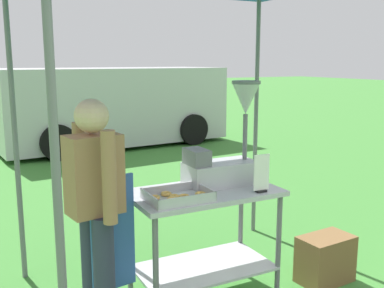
% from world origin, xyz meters
% --- Properties ---
extents(ground_plane, '(70.00, 70.00, 0.00)m').
position_xyz_m(ground_plane, '(0.00, 6.00, 0.00)').
color(ground_plane, '#3D7F33').
extents(donut_cart, '(1.11, 0.62, 0.89)m').
position_xyz_m(donut_cart, '(-0.23, 1.03, 0.65)').
color(donut_cart, '#B7B7BC').
rests_on(donut_cart, ground).
extents(donut_tray, '(0.44, 0.32, 0.07)m').
position_xyz_m(donut_tray, '(-0.50, 0.91, 0.91)').
color(donut_tray, '#B7B7BC').
rests_on(donut_tray, donut_cart).
extents(donut_fryer, '(0.61, 0.28, 0.80)m').
position_xyz_m(donut_fryer, '(0.01, 1.12, 1.15)').
color(donut_fryer, '#B7B7BC').
rests_on(donut_fryer, donut_cart).
extents(menu_sign, '(0.13, 0.05, 0.28)m').
position_xyz_m(menu_sign, '(0.13, 0.80, 1.01)').
color(menu_sign, black).
rests_on(menu_sign, donut_cart).
extents(vendor, '(0.46, 0.54, 1.61)m').
position_xyz_m(vendor, '(-1.05, 0.99, 0.90)').
color(vendor, '#2D3347').
rests_on(vendor, ground).
extents(supply_crate, '(0.48, 0.31, 0.40)m').
position_xyz_m(supply_crate, '(0.83, 0.84, 0.20)').
color(supply_crate, brown).
rests_on(supply_crate, ground).
extents(van_silver, '(5.02, 2.45, 1.69)m').
position_xyz_m(van_silver, '(1.14, 7.78, 0.88)').
color(van_silver, '#BCBCC1').
rests_on(van_silver, ground).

